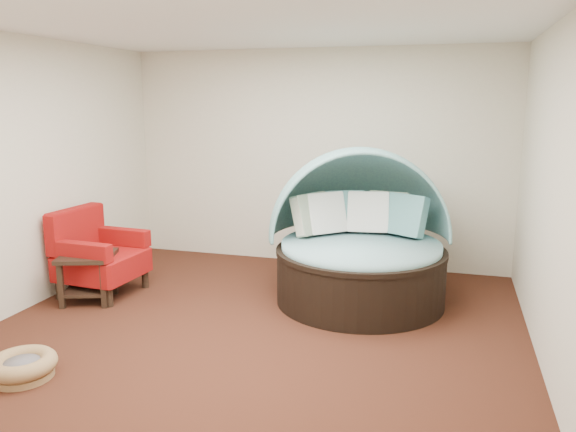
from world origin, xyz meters
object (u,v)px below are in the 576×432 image
(red_armchair, at_px, (97,255))
(pet_basket, at_px, (22,366))
(side_table, at_px, (88,271))
(canopy_daybed, at_px, (360,230))

(red_armchair, bearing_deg, pet_basket, -68.41)
(red_armchair, height_order, side_table, red_armchair)
(side_table, bearing_deg, pet_basket, -71.34)
(side_table, bearing_deg, red_armchair, 103.11)
(red_armchair, bearing_deg, canopy_daybed, 16.42)
(canopy_daybed, height_order, pet_basket, canopy_daybed)
(red_armchair, bearing_deg, side_table, -73.21)
(canopy_daybed, distance_m, red_armchair, 2.95)
(canopy_daybed, relative_size, red_armchair, 2.38)
(red_armchair, distance_m, side_table, 0.29)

